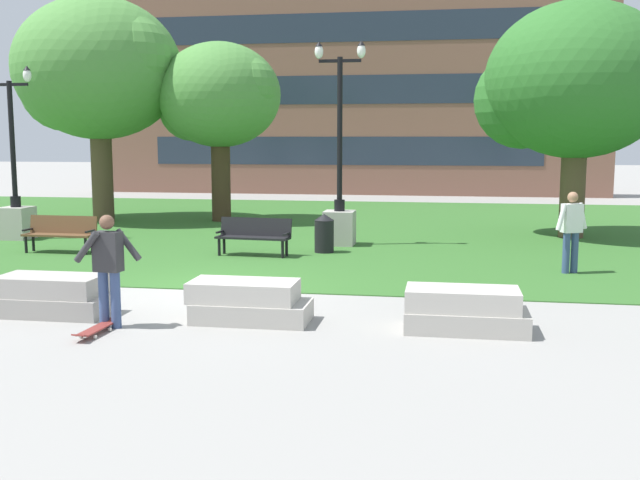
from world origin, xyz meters
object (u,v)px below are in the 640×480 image
skateboard (96,329)px  lamp_post_left (339,205)px  concrete_block_right (464,311)px  trash_bin (324,233)px  concrete_block_center (52,296)px  concrete_block_left (248,302)px  person_bystander_near_lawn (571,227)px  lamp_post_right (16,204)px  park_bench_near_right (61,232)px  park_bench_near_left (254,234)px  person_skateboarder (108,264)px

skateboard → lamp_post_left: 9.92m
concrete_block_right → trash_bin: bearing=114.6°
lamp_post_left → trash_bin: size_ratio=5.51×
concrete_block_right → concrete_block_center: bearing=-179.5°
skateboard → concrete_block_left: bearing=29.9°
person_bystander_near_lawn → skateboard: bearing=-140.5°
skateboard → lamp_post_right: size_ratio=0.22×
concrete_block_center → park_bench_near_right: 6.87m
lamp_post_left → concrete_block_right: bearing=-70.1°
park_bench_near_left → person_bystander_near_lawn: bearing=-9.7°
skateboard → park_bench_near_right: (-4.41, 7.16, 0.45)m
concrete_block_center → park_bench_near_right: (-3.16, 6.10, 0.23)m
lamp_post_left → person_bystander_near_lawn: bearing=-32.0°
concrete_block_center → person_bystander_near_lawn: size_ratio=1.05×
concrete_block_left → person_skateboarder: size_ratio=1.09×
concrete_block_right → park_bench_near_right: bearing=148.1°
park_bench_near_right → person_bystander_near_lawn: (12.00, -0.90, 0.45)m
lamp_post_right → trash_bin: size_ratio=4.97×
concrete_block_center → person_skateboarder: bearing=-25.9°
person_skateboarder → lamp_post_left: (2.19, 9.19, 0.12)m
person_bystander_near_lawn → lamp_post_left: bearing=148.0°
concrete_block_right → skateboard: 5.41m
skateboard → concrete_block_right: bearing=11.8°
lamp_post_left → person_bystander_near_lawn: (5.37, -3.36, -0.10)m
concrete_block_center → person_skateboarder: person_skateboarder is taller
concrete_block_center → lamp_post_left: 9.27m
concrete_block_left → person_skateboarder: bearing=-160.1°
concrete_block_left → lamp_post_right: lamp_post_right is taller
concrete_block_center → skateboard: (1.25, -1.05, -0.22)m
park_bench_near_left → park_bench_near_right: bearing=-176.2°
park_bench_near_right → person_bystander_near_lawn: size_ratio=1.06×
park_bench_near_left → trash_bin: trash_bin is taller
person_skateboarder → skateboard: size_ratio=1.67×
park_bench_near_left → lamp_post_right: lamp_post_right is taller
person_skateboarder → concrete_block_center: bearing=154.1°
concrete_block_left → concrete_block_right: (3.31, -0.03, 0.00)m
park_bench_near_right → park_bench_near_left: bearing=3.8°
concrete_block_center → concrete_block_right: (6.54, 0.05, 0.00)m
concrete_block_center → concrete_block_right: bearing=0.5°
concrete_block_center → park_bench_near_left: bearing=75.2°
person_skateboarder → park_bench_near_left: person_skateboarder is taller
person_skateboarder → lamp_post_right: lamp_post_right is taller
skateboard → park_bench_near_left: bearing=86.6°
park_bench_near_right → skateboard: bearing=-58.3°
concrete_block_center → skateboard: concrete_block_center is taller
concrete_block_right → person_bystander_near_lawn: bearing=65.9°
lamp_post_right → person_bystander_near_lawn: 14.79m
park_bench_near_right → concrete_block_right: bearing=-31.9°
person_skateboarder → trash_bin: bearing=75.6°
person_bystander_near_lawn → concrete_block_right: bearing=-114.1°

